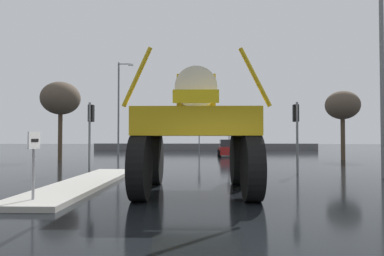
{
  "coord_description": "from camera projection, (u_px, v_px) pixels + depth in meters",
  "views": [
    {
      "loc": [
        -0.45,
        -6.66,
        1.76
      ],
      "look_at": [
        -0.79,
        5.47,
        2.08
      ],
      "focal_mm": 31.76,
      "sensor_mm": 36.0,
      "label": 1
    }
  ],
  "objects": [
    {
      "name": "oversize_sprayer",
      "position": [
        196.0,
        129.0,
        10.97
      ],
      "size": [
        4.09,
        5.15,
        4.23
      ],
      "rotation": [
        0.0,
        0.0,
        1.58
      ],
      "color": "black",
      "rests_on": "ground"
    },
    {
      "name": "lane_arrow_sign",
      "position": [
        34.0,
        153.0,
        8.77
      ],
      "size": [
        0.07,
        0.6,
        1.74
      ],
      "color": "#99999E",
      "rests_on": "median_island"
    },
    {
      "name": "traffic_signal_near_right",
      "position": [
        296.0,
        122.0,
        16.49
      ],
      "size": [
        0.24,
        0.54,
        3.44
      ],
      "color": "slate",
      "rests_on": "ground"
    },
    {
      "name": "traffic_signal_far_left",
      "position": [
        199.0,
        131.0,
        35.26
      ],
      "size": [
        0.24,
        0.55,
        3.21
      ],
      "color": "slate",
      "rests_on": "ground"
    },
    {
      "name": "traffic_signal_near_left",
      "position": [
        91.0,
        122.0,
        16.77
      ],
      "size": [
        0.24,
        0.54,
        3.45
      ],
      "color": "slate",
      "rests_on": "ground"
    },
    {
      "name": "traffic_signal_far_right",
      "position": [
        229.0,
        126.0,
        35.18
      ],
      "size": [
        0.24,
        0.55,
        3.91
      ],
      "color": "slate",
      "rests_on": "ground"
    },
    {
      "name": "roadside_barrier",
      "position": [
        205.0,
        147.0,
        43.8
      ],
      "size": [
        28.9,
        0.24,
        0.9
      ],
      "primitive_type": "cube",
      "color": "#59595B",
      "rests_on": "ground"
    },
    {
      "name": "median_island",
      "position": [
        86.0,
        183.0,
        12.4
      ],
      "size": [
        1.75,
        9.15,
        0.15
      ],
      "primitive_type": "cube",
      "color": "#9E9B93",
      "rests_on": "ground"
    },
    {
      "name": "sedan_ahead",
      "position": [
        229.0,
        148.0,
        31.02
      ],
      "size": [
        1.9,
        4.11,
        1.52
      ],
      "rotation": [
        0.0,
        0.0,
        1.57
      ],
      "color": "maroon",
      "rests_on": "ground"
    },
    {
      "name": "streetlight_far_left",
      "position": [
        119.0,
        104.0,
        34.54
      ],
      "size": [
        1.59,
        0.24,
        9.36
      ],
      "color": "slate",
      "rests_on": "ground"
    },
    {
      "name": "bare_tree_right",
      "position": [
        343.0,
        106.0,
        26.17
      ],
      "size": [
        2.59,
        2.59,
        5.32
      ],
      "color": "#473828",
      "rests_on": "ground"
    },
    {
      "name": "ground_plane",
      "position": [
        208.0,
        161.0,
        24.58
      ],
      "size": [
        120.0,
        120.0,
        0.0
      ],
      "primitive_type": "plane",
      "color": "black"
    },
    {
      "name": "bare_tree_left",
      "position": [
        61.0,
        99.0,
        25.55
      ],
      "size": [
        2.91,
        2.91,
        5.92
      ],
      "color": "#473828",
      "rests_on": "ground"
    }
  ]
}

